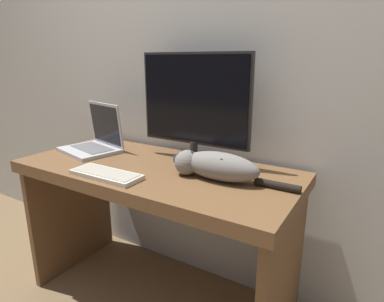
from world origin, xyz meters
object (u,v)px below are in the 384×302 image
object	(u,v)px
monitor	(194,107)
laptop	(95,142)
cat	(215,165)
external_keyboard	(106,174)

from	to	relation	value
monitor	laptop	bearing A→B (deg)	-167.26
monitor	cat	xyz separation A→B (m)	(0.22, -0.18, -0.22)
monitor	external_keyboard	size ratio (longest dim) A/B	1.75
laptop	external_keyboard	size ratio (longest dim) A/B	1.07
laptop	external_keyboard	world-z (taller)	laptop
monitor	laptop	distance (m)	0.64
monitor	cat	distance (m)	0.35
monitor	external_keyboard	xyz separation A→B (m)	(-0.21, -0.41, -0.27)
laptop	monitor	bearing A→B (deg)	26.25
monitor	laptop	xyz separation A→B (m)	(-0.58, -0.13, -0.23)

